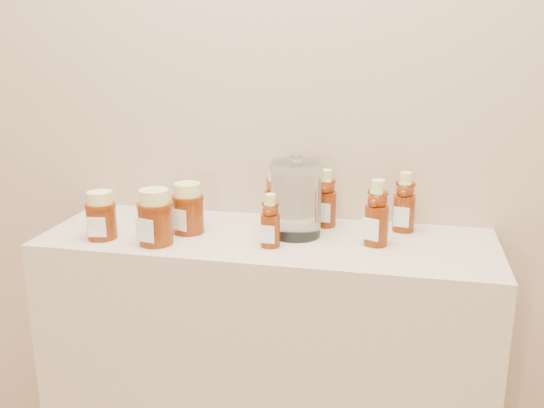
% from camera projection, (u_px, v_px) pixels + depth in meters
% --- Properties ---
extents(wall_back, '(3.50, 0.02, 2.70)m').
position_uv_depth(wall_back, '(282.00, 60.00, 1.68)').
color(wall_back, tan).
rests_on(wall_back, ground).
extents(display_table, '(1.20, 0.40, 0.90)m').
position_uv_depth(display_table, '(267.00, 385.00, 1.74)').
color(display_table, '#C4B18F').
rests_on(display_table, ground).
extents(bear_bottle_back_left, '(0.07, 0.07, 0.17)m').
position_uv_depth(bear_bottle_back_left, '(274.00, 193.00, 1.71)').
color(bear_bottle_back_left, '#591D07').
rests_on(bear_bottle_back_left, display_table).
extents(bear_bottle_back_mid, '(0.07, 0.07, 0.18)m').
position_uv_depth(bear_bottle_back_mid, '(326.00, 194.00, 1.68)').
color(bear_bottle_back_mid, '#591D07').
rests_on(bear_bottle_back_mid, display_table).
extents(bear_bottle_back_right, '(0.07, 0.07, 0.19)m').
position_uv_depth(bear_bottle_back_right, '(405.00, 198.00, 1.63)').
color(bear_bottle_back_right, '#591D07').
rests_on(bear_bottle_back_right, display_table).
extents(bear_bottle_front_left, '(0.05, 0.05, 0.15)m').
position_uv_depth(bear_bottle_front_left, '(270.00, 217.00, 1.52)').
color(bear_bottle_front_left, '#591D07').
rests_on(bear_bottle_front_left, display_table).
extents(bear_bottle_front_right, '(0.09, 0.09, 0.19)m').
position_uv_depth(bear_bottle_front_right, '(377.00, 208.00, 1.53)').
color(bear_bottle_front_right, '#591D07').
rests_on(bear_bottle_front_right, display_table).
extents(honey_jar_left, '(0.09, 0.09, 0.13)m').
position_uv_depth(honey_jar_left, '(101.00, 215.00, 1.58)').
color(honey_jar_left, '#591D07').
rests_on(honey_jar_left, display_table).
extents(honey_jar_back, '(0.11, 0.11, 0.14)m').
position_uv_depth(honey_jar_back, '(188.00, 208.00, 1.63)').
color(honey_jar_back, '#591D07').
rests_on(honey_jar_back, display_table).
extents(honey_jar_front, '(0.11, 0.11, 0.14)m').
position_uv_depth(honey_jar_front, '(155.00, 217.00, 1.54)').
color(honey_jar_front, '#591D07').
rests_on(honey_jar_front, display_table).
extents(glass_canister, '(0.17, 0.17, 0.22)m').
position_uv_depth(glass_canister, '(296.00, 196.00, 1.59)').
color(glass_canister, white).
rests_on(glass_canister, display_table).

